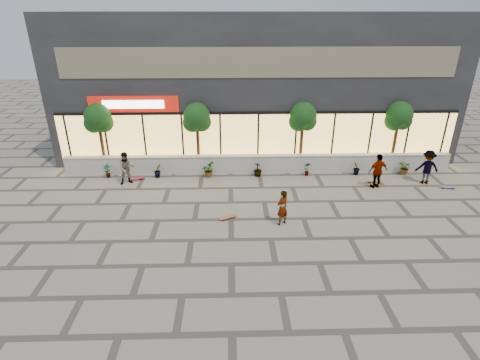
{
  "coord_description": "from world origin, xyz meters",
  "views": [
    {
      "loc": [
        -1.63,
        -12.91,
        8.54
      ],
      "look_at": [
        -1.19,
        3.05,
        1.3
      ],
      "focal_mm": 28.0,
      "sensor_mm": 36.0,
      "label": 1
    }
  ],
  "objects_px": {
    "tree_mideast": "(303,118)",
    "skater_center": "(282,208)",
    "tree_midwest": "(197,119)",
    "skater_left": "(127,168)",
    "skater_right_far": "(427,167)",
    "skateboard_right_near": "(374,182)",
    "skateboard_right_far": "(448,187)",
    "skateboard_center": "(228,217)",
    "tree_east": "(399,118)",
    "skater_right_near": "(378,171)",
    "tree_west": "(98,120)",
    "skateboard_left": "(136,179)"
  },
  "relations": [
    {
      "from": "tree_midwest",
      "to": "skater_left",
      "type": "distance_m",
      "value": 4.71
    },
    {
      "from": "skateboard_left",
      "to": "skater_right_far",
      "type": "bearing_deg",
      "value": -25.72
    },
    {
      "from": "tree_mideast",
      "to": "skateboard_center",
      "type": "height_order",
      "value": "tree_mideast"
    },
    {
      "from": "skater_right_far",
      "to": "skateboard_right_near",
      "type": "height_order",
      "value": "skater_right_far"
    },
    {
      "from": "tree_east",
      "to": "skater_right_near",
      "type": "distance_m",
      "value": 4.07
    },
    {
      "from": "tree_midwest",
      "to": "skater_center",
      "type": "bearing_deg",
      "value": -57.9
    },
    {
      "from": "tree_east",
      "to": "skater_center",
      "type": "height_order",
      "value": "tree_east"
    },
    {
      "from": "tree_west",
      "to": "skater_right_far",
      "type": "height_order",
      "value": "tree_west"
    },
    {
      "from": "tree_west",
      "to": "skateboard_left",
      "type": "bearing_deg",
      "value": -37.22
    },
    {
      "from": "skater_left",
      "to": "skateboard_right_far",
      "type": "xyz_separation_m",
      "value": [
        16.96,
        -1.07,
        -0.82
      ]
    },
    {
      "from": "skater_center",
      "to": "skater_left",
      "type": "xyz_separation_m",
      "value": [
        -7.74,
        4.42,
        0.08
      ]
    },
    {
      "from": "tree_east",
      "to": "skateboard_center",
      "type": "xyz_separation_m",
      "value": [
        -9.76,
        -6.0,
        -2.9
      ]
    },
    {
      "from": "skater_right_near",
      "to": "skateboard_right_far",
      "type": "height_order",
      "value": "skater_right_near"
    },
    {
      "from": "tree_west",
      "to": "tree_mideast",
      "type": "height_order",
      "value": "same"
    },
    {
      "from": "skateboard_center",
      "to": "tree_east",
      "type": "bearing_deg",
      "value": 5.56
    },
    {
      "from": "skater_left",
      "to": "skateboard_right_near",
      "type": "distance_m",
      "value": 13.35
    },
    {
      "from": "skater_left",
      "to": "tree_mideast",
      "type": "bearing_deg",
      "value": -9.27
    },
    {
      "from": "tree_east",
      "to": "skater_right_near",
      "type": "relative_size",
      "value": 2.1
    },
    {
      "from": "skater_center",
      "to": "skateboard_right_near",
      "type": "xyz_separation_m",
      "value": [
        5.57,
        4.15,
        -0.73
      ]
    },
    {
      "from": "skater_right_near",
      "to": "skater_right_far",
      "type": "bearing_deg",
      "value": 175.48
    },
    {
      "from": "skater_left",
      "to": "skater_right_near",
      "type": "xyz_separation_m",
      "value": [
        13.2,
        -0.83,
        0.04
      ]
    },
    {
      "from": "tree_midwest",
      "to": "skater_right_far",
      "type": "bearing_deg",
      "value": -11.19
    },
    {
      "from": "tree_east",
      "to": "skater_center",
      "type": "relative_size",
      "value": 2.42
    },
    {
      "from": "tree_mideast",
      "to": "skater_right_far",
      "type": "height_order",
      "value": "tree_mideast"
    },
    {
      "from": "tree_west",
      "to": "skateboard_right_far",
      "type": "relative_size",
      "value": 4.82
    },
    {
      "from": "tree_mideast",
      "to": "skateboard_right_far",
      "type": "distance_m",
      "value": 8.47
    },
    {
      "from": "skater_center",
      "to": "skateboard_right_far",
      "type": "relative_size",
      "value": 2.0
    },
    {
      "from": "tree_mideast",
      "to": "skater_right_far",
      "type": "xyz_separation_m",
      "value": [
        6.37,
        -2.45,
        -2.05
      ]
    },
    {
      "from": "skater_right_near",
      "to": "skater_right_far",
      "type": "relative_size",
      "value": 1.0
    },
    {
      "from": "tree_east",
      "to": "skateboard_right_far",
      "type": "height_order",
      "value": "tree_east"
    },
    {
      "from": "tree_midwest",
      "to": "tree_mideast",
      "type": "relative_size",
      "value": 1.0
    },
    {
      "from": "skater_center",
      "to": "skater_left",
      "type": "distance_m",
      "value": 8.92
    },
    {
      "from": "tree_midwest",
      "to": "skater_center",
      "type": "relative_size",
      "value": 2.42
    },
    {
      "from": "skater_center",
      "to": "skateboard_right_far",
      "type": "bearing_deg",
      "value": 163.99
    },
    {
      "from": "tree_west",
      "to": "skateboard_right_far",
      "type": "bearing_deg",
      "value": -9.53
    },
    {
      "from": "tree_midwest",
      "to": "skateboard_center",
      "type": "distance_m",
      "value": 6.89
    },
    {
      "from": "tree_mideast",
      "to": "skater_center",
      "type": "height_order",
      "value": "tree_mideast"
    },
    {
      "from": "skater_center",
      "to": "skateboard_left",
      "type": "bearing_deg",
      "value": -69.25
    },
    {
      "from": "tree_midwest",
      "to": "tree_east",
      "type": "distance_m",
      "value": 11.5
    },
    {
      "from": "skater_right_near",
      "to": "skateboard_right_near",
      "type": "relative_size",
      "value": 2.31
    },
    {
      "from": "tree_mideast",
      "to": "tree_west",
      "type": "bearing_deg",
      "value": 180.0
    },
    {
      "from": "skater_left",
      "to": "skateboard_center",
      "type": "height_order",
      "value": "skater_left"
    },
    {
      "from": "tree_mideast",
      "to": "skater_right_far",
      "type": "distance_m",
      "value": 7.12
    },
    {
      "from": "skater_center",
      "to": "skater_right_near",
      "type": "bearing_deg",
      "value": 177.39
    },
    {
      "from": "tree_midwest",
      "to": "skateboard_right_near",
      "type": "relative_size",
      "value": 4.84
    },
    {
      "from": "tree_east",
      "to": "skateboard_right_near",
      "type": "relative_size",
      "value": 4.84
    },
    {
      "from": "tree_midwest",
      "to": "skater_right_near",
      "type": "height_order",
      "value": "tree_midwest"
    },
    {
      "from": "skater_left",
      "to": "skater_right_far",
      "type": "bearing_deg",
      "value": -22.75
    },
    {
      "from": "tree_mideast",
      "to": "tree_east",
      "type": "bearing_deg",
      "value": 0.0
    },
    {
      "from": "tree_midwest",
      "to": "skater_center",
      "type": "xyz_separation_m",
      "value": [
        4.08,
        -6.51,
        -2.18
      ]
    }
  ]
}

